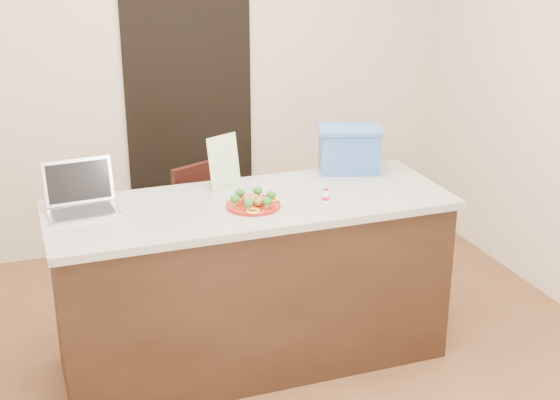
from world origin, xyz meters
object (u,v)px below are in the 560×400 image
object	(u,v)px
plate	(253,205)
blue_box	(349,149)
napkin	(250,208)
yogurt_bottle	(326,197)
chair	(205,227)
laptop	(81,197)
island	(252,282)

from	to	relation	value
plate	blue_box	xyz separation A→B (m)	(0.69, 0.37, 0.12)
napkin	yogurt_bottle	xyz separation A→B (m)	(0.39, -0.04, 0.03)
chair	laptop	bearing A→B (deg)	-166.94
yogurt_bottle	laptop	world-z (taller)	laptop
yogurt_bottle	chair	xyz separation A→B (m)	(-0.42, 0.87, -0.45)
island	laptop	world-z (taller)	laptop
blue_box	chair	distance (m)	1.02
napkin	blue_box	world-z (taller)	blue_box
island	napkin	xyz separation A→B (m)	(-0.04, -0.10, 0.46)
plate	blue_box	bearing A→B (deg)	28.20
island	plate	size ratio (longest dim) A/B	7.51
chair	plate	bearing A→B (deg)	-109.44
plate	blue_box	size ratio (longest dim) A/B	0.67
laptop	island	bearing A→B (deg)	-15.61
napkin	yogurt_bottle	bearing A→B (deg)	-6.55
yogurt_bottle	napkin	bearing A→B (deg)	173.45
yogurt_bottle	blue_box	world-z (taller)	blue_box
island	chair	xyz separation A→B (m)	(-0.07, 0.73, 0.04)
island	laptop	distance (m)	0.99
napkin	laptop	xyz separation A→B (m)	(-0.79, 0.27, 0.06)
yogurt_bottle	blue_box	size ratio (longest dim) A/B	0.18
laptop	chair	bearing A→B (deg)	32.44
island	laptop	bearing A→B (deg)	168.26
napkin	laptop	world-z (taller)	laptop
blue_box	napkin	bearing A→B (deg)	-133.56
plate	laptop	xyz separation A→B (m)	(-0.81, 0.25, 0.05)
island	plate	bearing A→B (deg)	-99.26
chair	blue_box	bearing A→B (deg)	-53.72
napkin	chair	size ratio (longest dim) A/B	0.15
laptop	blue_box	xyz separation A→B (m)	(1.50, 0.12, 0.06)
yogurt_bottle	laptop	bearing A→B (deg)	165.04
plate	blue_box	distance (m)	0.79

